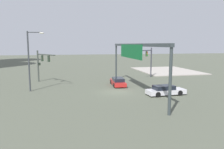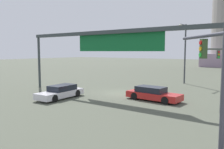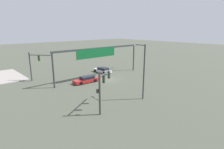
% 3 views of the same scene
% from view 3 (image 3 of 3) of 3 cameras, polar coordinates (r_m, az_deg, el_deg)
% --- Properties ---
extents(ground_plane, '(211.95, 211.95, 0.00)m').
position_cam_3_polar(ground_plane, '(36.28, -1.20, -1.64)').
color(ground_plane, '#505446').
extents(traffic_signal_near_corner, '(5.10, 3.14, 5.17)m').
position_cam_3_polar(traffic_signal_near_corner, '(22.12, -2.72, -2.76)').
color(traffic_signal_near_corner, '#3D443E').
rests_on(traffic_signal_near_corner, ground).
extents(traffic_signal_opposite_side, '(3.03, 3.41, 5.56)m').
position_cam_3_polar(traffic_signal_opposite_side, '(37.74, -23.22, 3.51)').
color(traffic_signal_opposite_side, '#383945').
rests_on(traffic_signal_opposite_side, ground).
extents(streetlamp_curved_arm, '(0.35, 2.18, 7.86)m').
position_cam_3_polar(streetlamp_curved_arm, '(25.87, 9.65, 2.00)').
color(streetlamp_curved_arm, '#383B40').
rests_on(streetlamp_curved_arm, ground).
extents(overhead_sign_gantry, '(20.78, 0.43, 6.27)m').
position_cam_3_polar(overhead_sign_gantry, '(36.81, -3.99, 6.92)').
color(overhead_sign_gantry, '#333B3E').
rests_on(overhead_sign_gantry, ground).
extents(sedan_car_approaching, '(4.95, 2.01, 1.21)m').
position_cam_3_polar(sedan_car_approaching, '(34.60, -8.06, -1.58)').
color(sedan_car_approaching, red).
rests_on(sedan_car_approaching, ground).
extents(sedan_car_waiting_far, '(2.04, 4.87, 1.21)m').
position_cam_3_polar(sedan_car_waiting_far, '(42.07, -3.03, 1.39)').
color(sedan_car_waiting_far, silver).
rests_on(sedan_car_waiting_far, ground).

